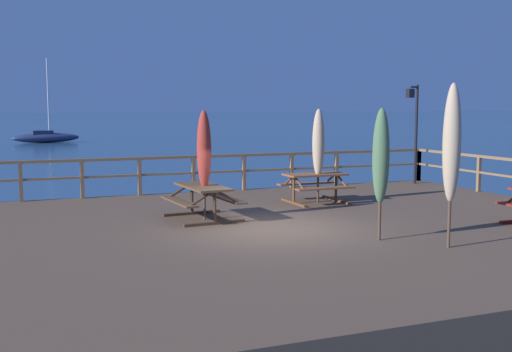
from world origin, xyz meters
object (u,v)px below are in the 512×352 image
at_px(lamp_post_hooked, 414,119).
at_px(sailboat_distant, 46,137).
at_px(patio_umbrella_tall_front, 318,143).
at_px(patio_umbrella_short_mid, 381,157).
at_px(patio_umbrella_tall_mid_left, 204,150).
at_px(patio_umbrella_short_front, 452,144).
at_px(picnic_table_mid_right, 203,195).
at_px(picnic_table_mid_left, 315,182).

distance_m(lamp_post_hooked, sailboat_distant, 45.25).
distance_m(patio_umbrella_tall_front, lamp_post_hooked, 5.30).
bearing_deg(lamp_post_hooked, patio_umbrella_tall_front, -152.74).
xyz_separation_m(patio_umbrella_tall_front, patio_umbrella_short_mid, (-1.06, -4.59, 0.03)).
relative_size(patio_umbrella_tall_mid_left, patio_umbrella_short_front, 0.83).
bearing_deg(lamp_post_hooked, picnic_table_mid_right, -156.03).
xyz_separation_m(picnic_table_mid_right, patio_umbrella_short_front, (3.27, -4.35, 1.31)).
relative_size(picnic_table_mid_left, patio_umbrella_short_front, 0.55).
distance_m(picnic_table_mid_right, lamp_post_hooked, 9.12).
bearing_deg(patio_umbrella_tall_mid_left, sailboat_distant, 90.58).
height_order(patio_umbrella_tall_mid_left, patio_umbrella_short_mid, patio_umbrella_short_mid).
bearing_deg(patio_umbrella_short_front, picnic_table_mid_right, 126.91).
relative_size(patio_umbrella_tall_mid_left, lamp_post_hooked, 0.77).
bearing_deg(patio_umbrella_short_mid, patio_umbrella_short_front, -51.07).
relative_size(picnic_table_mid_right, patio_umbrella_short_mid, 0.74).
xyz_separation_m(patio_umbrella_tall_front, patio_umbrella_tall_mid_left, (-3.50, -1.28, -0.01)).
distance_m(patio_umbrella_tall_front, sailboat_distant, 46.97).
bearing_deg(picnic_table_mid_left, lamp_post_hooked, 26.42).
bearing_deg(sailboat_distant, picnic_table_mid_right, -89.45).
height_order(picnic_table_mid_left, lamp_post_hooked, lamp_post_hooked).
distance_m(picnic_table_mid_right, patio_umbrella_short_mid, 4.29).
distance_m(patio_umbrella_tall_mid_left, patio_umbrella_short_front, 5.40).
bearing_deg(lamp_post_hooked, picnic_table_mid_left, -153.58).
relative_size(lamp_post_hooked, sailboat_distant, 0.41).
xyz_separation_m(lamp_post_hooked, sailboat_distant, (-8.67, 44.34, -2.49)).
xyz_separation_m(picnic_table_mid_left, patio_umbrella_tall_front, (0.05, -0.06, 1.01)).
height_order(patio_umbrella_short_front, lamp_post_hooked, lamp_post_hooked).
relative_size(picnic_table_mid_left, patio_umbrella_tall_front, 0.66).
bearing_deg(picnic_table_mid_right, patio_umbrella_short_front, -53.09).
height_order(picnic_table_mid_left, patio_umbrella_short_mid, patio_umbrella_short_mid).
relative_size(picnic_table_mid_right, sailboat_distant, 0.24).
xyz_separation_m(picnic_table_mid_left, lamp_post_hooked, (4.73, 2.35, 1.56)).
height_order(patio_umbrella_tall_front, patio_umbrella_short_mid, patio_umbrella_short_mid).
xyz_separation_m(patio_umbrella_short_mid, lamp_post_hooked, (5.75, 7.00, 0.52)).
bearing_deg(lamp_post_hooked, patio_umbrella_short_mid, -129.38).
bearing_deg(patio_umbrella_tall_mid_left, patio_umbrella_short_front, -53.05).
height_order(patio_umbrella_tall_front, lamp_post_hooked, lamp_post_hooked).
distance_m(patio_umbrella_short_mid, lamp_post_hooked, 9.07).
bearing_deg(patio_umbrella_short_mid, picnic_table_mid_right, 126.28).
height_order(patio_umbrella_tall_mid_left, sailboat_distant, sailboat_distant).
bearing_deg(patio_umbrella_tall_front, sailboat_distant, 94.87).
relative_size(picnic_table_mid_left, lamp_post_hooked, 0.50).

